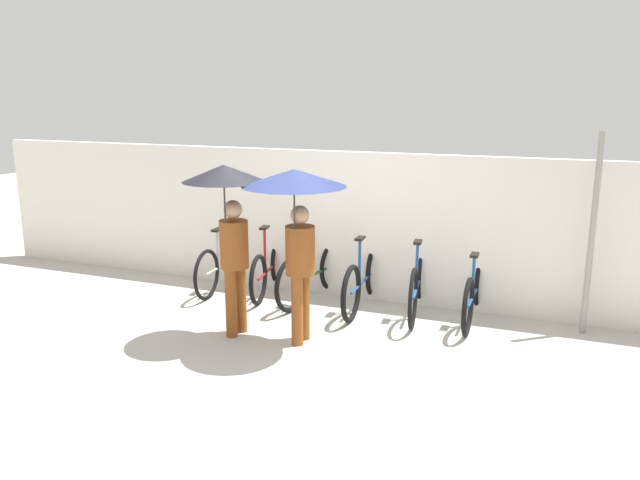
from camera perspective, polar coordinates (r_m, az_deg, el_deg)
ground_plane at (r=6.73m, az=-3.40°, el=-10.29°), size 30.00×30.00×0.00m
back_wall at (r=8.29m, az=2.60°, el=1.36°), size 11.45×0.12×1.95m
parked_bicycle_0 at (r=8.87m, az=-8.71°, el=-2.06°), size 0.44×1.76×1.07m
parked_bicycle_1 at (r=8.56m, az=-4.68°, el=-2.58°), size 0.46×1.61×1.09m
parked_bicycle_2 at (r=8.23m, az=-0.52°, el=-3.04°), size 0.49×1.75×1.07m
parked_bicycle_3 at (r=7.98m, az=4.00°, el=-3.64°), size 0.44×1.77×1.09m
parked_bicycle_4 at (r=7.84m, az=8.91°, el=-3.97°), size 0.44×1.78×1.01m
parked_bicycle_5 at (r=7.75m, az=13.92°, el=-4.64°), size 0.44×1.71×1.00m
pedestrian_leading at (r=6.81m, az=-8.41°, el=2.98°), size 0.88×0.88×1.95m
pedestrian_center at (r=6.49m, az=-2.21°, el=3.28°), size 1.09×1.09×1.93m
awning_pole at (r=7.55m, az=23.62°, el=0.41°), size 0.07×0.07×2.30m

